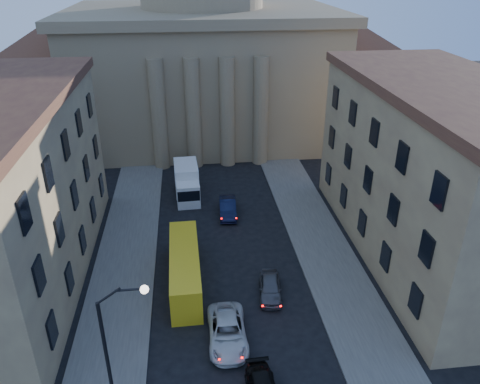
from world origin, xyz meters
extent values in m
cube|color=#524F4B|center=(-8.50, 18.00, 0.07)|extent=(5.00, 60.00, 0.15)
cube|color=#524F4B|center=(8.50, 18.00, 0.07)|extent=(5.00, 60.00, 0.15)
cube|color=#8A7255|center=(0.00, 56.00, 8.00)|extent=(34.00, 26.00, 16.00)
cube|color=#8A7255|center=(0.00, 56.00, 16.40)|extent=(35.50, 27.50, 1.20)
cube|color=#8A7255|center=(-21.00, 54.00, 5.50)|extent=(13.00, 13.00, 11.00)
cone|color=#502A22|center=(-21.00, 54.00, 13.00)|extent=(26.02, 26.02, 4.00)
cube|color=#8A7255|center=(21.00, 54.00, 5.50)|extent=(13.00, 13.00, 11.00)
cone|color=#502A22|center=(21.00, 54.00, 13.00)|extent=(26.02, 26.02, 4.00)
cylinder|color=#8A7255|center=(-6.00, 42.80, 6.50)|extent=(1.80, 1.80, 13.00)
cylinder|color=#8A7255|center=(-2.00, 42.80, 6.50)|extent=(1.80, 1.80, 13.00)
cylinder|color=#8A7255|center=(2.00, 42.80, 6.50)|extent=(1.80, 1.80, 13.00)
cylinder|color=#8A7255|center=(6.00, 42.80, 6.50)|extent=(1.80, 1.80, 13.00)
cube|color=tan|center=(17.00, 22.00, 7.00)|extent=(11.00, 26.00, 14.00)
cube|color=#502A22|center=(17.00, 22.00, 14.30)|extent=(11.60, 26.60, 0.80)
cylinder|color=black|center=(-7.50, 8.00, 4.00)|extent=(0.20, 0.20, 8.00)
cylinder|color=black|center=(-6.95, 8.00, 8.35)|extent=(1.30, 0.12, 0.96)
cylinder|color=black|center=(-5.95, 8.00, 8.65)|extent=(1.30, 0.12, 0.12)
sphere|color=white|center=(-5.20, 8.00, 8.60)|extent=(0.44, 0.44, 0.44)
imported|color=silver|center=(-0.80, 12.99, 0.76)|extent=(2.59, 5.49, 1.51)
imported|color=#4D4D52|center=(2.83, 17.30, 0.70)|extent=(2.16, 4.26, 1.39)
imported|color=black|center=(0.80, 30.03, 0.76)|extent=(1.82, 4.66, 1.51)
cube|color=yellow|center=(-3.50, 19.53, 1.38)|extent=(2.36, 9.82, 2.76)
cube|color=black|center=(-3.50, 19.53, 1.82)|extent=(2.40, 9.29, 0.98)
cylinder|color=black|center=(-4.34, 15.95, 0.44)|extent=(0.28, 0.89, 0.89)
cylinder|color=black|center=(-2.56, 15.98, 0.44)|extent=(0.28, 0.89, 0.89)
cylinder|color=black|center=(-4.44, 23.07, 0.44)|extent=(0.28, 0.89, 0.89)
cylinder|color=black|center=(-2.66, 23.10, 0.44)|extent=(0.28, 0.89, 0.89)
cube|color=white|center=(-3.03, 32.68, 1.22)|extent=(2.44, 2.54, 2.43)
cube|color=black|center=(-2.98, 31.52, 1.52)|extent=(2.23, 0.22, 1.12)
cube|color=white|center=(-3.15, 35.42, 1.77)|extent=(2.62, 4.36, 3.14)
cylinder|color=black|center=(-4.02, 32.23, 0.46)|extent=(0.32, 0.92, 0.91)
cylinder|color=black|center=(-2.00, 32.32, 0.46)|extent=(0.32, 0.92, 0.91)
cylinder|color=black|center=(-4.20, 36.29, 0.46)|extent=(0.32, 0.92, 0.91)
cylinder|color=black|center=(-2.18, 36.38, 0.46)|extent=(0.32, 0.92, 0.91)
camera|label=1|loc=(-2.69, -10.46, 22.97)|focal=35.00mm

